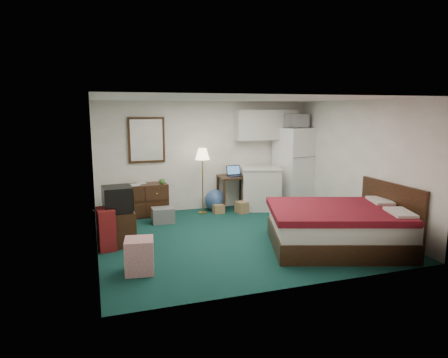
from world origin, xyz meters
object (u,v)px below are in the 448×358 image
object	(u,v)px
desk	(233,193)
kitchen_counter	(261,189)
fridge	(294,167)
floor_lamp	(203,181)
bed	(337,228)
dresser	(143,200)
suitcase	(106,229)
tv_stand	(114,228)

from	to	relation	value
desk	kitchen_counter	world-z (taller)	kitchen_counter
desk	fridge	distance (m)	1.66
floor_lamp	bed	size ratio (longest dim) A/B	0.68
dresser	fridge	size ratio (longest dim) A/B	0.55
bed	floor_lamp	bearing A→B (deg)	136.26
dresser	desk	bearing A→B (deg)	-3.34
desk	dresser	bearing A→B (deg)	-178.56
floor_lamp	desk	world-z (taller)	floor_lamp
dresser	suitcase	size ratio (longest dim) A/B	1.50
floor_lamp	suitcase	xyz separation A→B (m)	(-2.17, -1.76, -0.39)
desk	kitchen_counter	bearing A→B (deg)	-12.93
floor_lamp	suitcase	bearing A→B (deg)	-140.97
desk	tv_stand	bearing A→B (deg)	-145.85
tv_stand	bed	bearing A→B (deg)	-31.89
fridge	bed	world-z (taller)	fridge
desk	fridge	size ratio (longest dim) A/B	0.42
fridge	suitcase	size ratio (longest dim) A/B	2.70
kitchen_counter	bed	bearing A→B (deg)	-70.18
bed	suitcase	distance (m)	3.89
dresser	desk	size ratio (longest dim) A/B	1.31
suitcase	dresser	bearing A→B (deg)	57.57
fridge	bed	size ratio (longest dim) A/B	0.87
dresser	tv_stand	bearing A→B (deg)	-114.27
tv_stand	desk	bearing A→B (deg)	20.01
desk	bed	bearing A→B (deg)	-72.36
fridge	suitcase	xyz separation A→B (m)	(-4.48, -1.82, -0.59)
fridge	suitcase	bearing A→B (deg)	-169.73
floor_lamp	tv_stand	bearing A→B (deg)	-142.05
dresser	bed	size ratio (longest dim) A/B	0.48
floor_lamp	tv_stand	xyz separation A→B (m)	(-2.02, -1.57, -0.44)
desk	bed	world-z (taller)	desk
floor_lamp	desk	distance (m)	0.83
kitchen_counter	fridge	xyz separation A→B (m)	(0.93, 0.13, 0.47)
kitchen_counter	fridge	distance (m)	1.05
kitchen_counter	bed	distance (m)	2.85
desk	bed	xyz separation A→B (m)	(0.80, -3.02, -0.05)
dresser	tv_stand	xyz separation A→B (m)	(-0.71, -1.73, -0.06)
desk	suitcase	world-z (taller)	desk
dresser	fridge	distance (m)	3.67
fridge	bed	distance (m)	3.13
dresser	fridge	bearing A→B (deg)	-3.53
desk	fridge	bearing A→B (deg)	1.01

